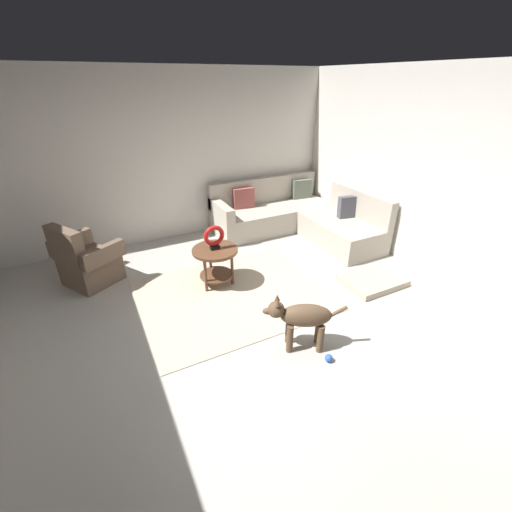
# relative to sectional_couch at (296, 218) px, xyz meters

# --- Properties ---
(ground_plane) EXTENTS (6.00, 6.00, 0.10)m
(ground_plane) POSITION_rel_sectional_couch_xyz_m (-1.99, -2.01, -0.34)
(ground_plane) COLOR #B7B2A8
(wall_back) EXTENTS (6.00, 0.12, 2.70)m
(wall_back) POSITION_rel_sectional_couch_xyz_m (-1.99, 0.93, 1.06)
(wall_back) COLOR silver
(wall_back) RESTS_ON ground_plane
(wall_right) EXTENTS (0.12, 6.00, 2.70)m
(wall_right) POSITION_rel_sectional_couch_xyz_m (0.95, -2.01, 1.06)
(wall_right) COLOR silver
(wall_right) RESTS_ON ground_plane
(area_rug) EXTENTS (2.30, 1.90, 0.01)m
(area_rug) POSITION_rel_sectional_couch_xyz_m (-1.84, -1.31, -0.29)
(area_rug) COLOR #BCAD93
(area_rug) RESTS_ON ground_plane
(sectional_couch) EXTENTS (2.20, 2.25, 0.88)m
(sectional_couch) POSITION_rel_sectional_couch_xyz_m (0.00, 0.00, 0.00)
(sectional_couch) COLOR #B2A899
(sectional_couch) RESTS_ON ground_plane
(armchair) EXTENTS (0.93, 1.00, 0.88)m
(armchair) POSITION_rel_sectional_couch_xyz_m (-3.45, -0.14, 0.03)
(armchair) COLOR brown
(armchair) RESTS_ON ground_plane
(side_table) EXTENTS (0.60, 0.60, 0.54)m
(side_table) POSITION_rel_sectional_couch_xyz_m (-1.92, -0.98, 0.12)
(side_table) COLOR brown
(side_table) RESTS_ON ground_plane
(torus_sculpture) EXTENTS (0.28, 0.08, 0.33)m
(torus_sculpture) POSITION_rel_sectional_couch_xyz_m (-1.92, -0.98, 0.42)
(torus_sculpture) COLOR black
(torus_sculpture) RESTS_ON side_table
(dog_bed_mat) EXTENTS (0.80, 0.60, 0.09)m
(dog_bed_mat) POSITION_rel_sectional_couch_xyz_m (-0.01, -1.93, -0.25)
(dog_bed_mat) COLOR #B2A38E
(dog_bed_mat) RESTS_ON ground_plane
(dog) EXTENTS (0.78, 0.45, 0.63)m
(dog) POSITION_rel_sectional_couch_xyz_m (-1.59, -2.51, 0.09)
(dog) COLOR brown
(dog) RESTS_ON ground_plane
(dog_toy_ball) EXTENTS (0.08, 0.08, 0.08)m
(dog_toy_ball) POSITION_rel_sectional_couch_xyz_m (-1.45, -2.83, -0.25)
(dog_toy_ball) COLOR blue
(dog_toy_ball) RESTS_ON ground_plane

